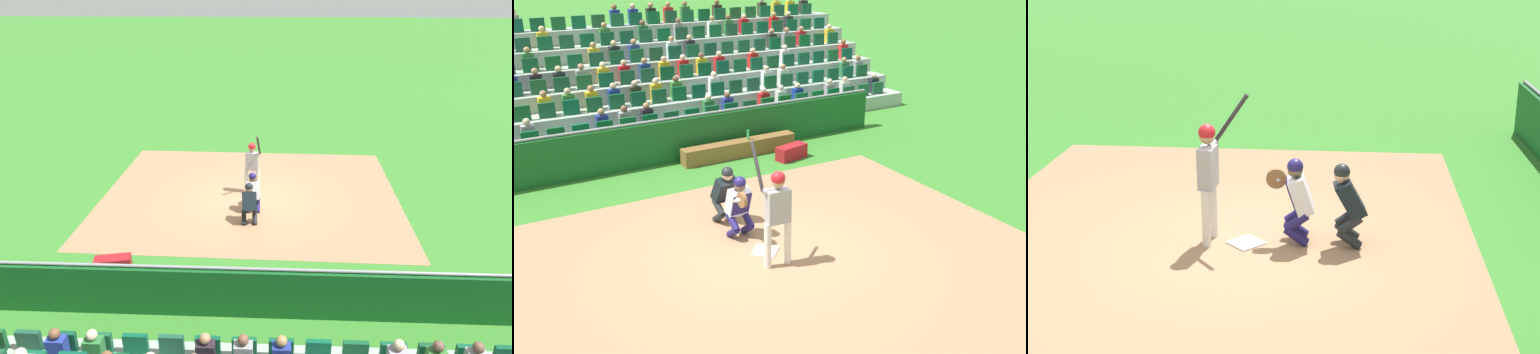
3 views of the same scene
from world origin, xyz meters
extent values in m
plane|color=#347828|center=(0.00, 0.00, 0.00)|extent=(160.00, 160.00, 0.00)
cube|color=#A07453|center=(0.00, 0.50, 0.00)|extent=(9.90, 8.00, 0.01)
cube|color=white|center=(0.00, 0.00, 0.02)|extent=(0.62, 0.62, 0.02)
cylinder|color=silver|center=(-0.14, 0.56, 0.43)|extent=(0.14, 0.14, 0.86)
cylinder|color=silver|center=(0.25, 0.52, 0.43)|extent=(0.14, 0.14, 0.86)
cube|color=#9D969E|center=(0.05, 0.54, 1.16)|extent=(0.44, 0.26, 0.61)
sphere|color=tan|center=(0.05, 0.54, 1.62)|extent=(0.22, 0.22, 0.22)
sphere|color=red|center=(0.05, 0.54, 1.68)|extent=(0.25, 0.25, 0.25)
cylinder|color=#9D969E|center=(0.10, 0.51, 1.45)|extent=(0.46, 0.18, 0.14)
cylinder|color=#9D969E|center=(0.27, 0.49, 1.45)|extent=(0.17, 0.16, 0.13)
cylinder|color=black|center=(0.28, 0.22, 1.84)|extent=(0.14, 0.55, 0.75)
sphere|color=black|center=(0.31, 0.46, 1.48)|extent=(0.06, 0.06, 0.06)
cylinder|color=navy|center=(-0.02, -0.75, 0.15)|extent=(0.16, 0.39, 0.34)
cylinder|color=navy|center=(-0.02, -0.75, 0.37)|extent=(0.16, 0.39, 0.33)
cylinder|color=navy|center=(0.30, -0.73, 0.15)|extent=(0.16, 0.39, 0.34)
cylinder|color=navy|center=(0.30, -0.73, 0.37)|extent=(0.16, 0.39, 0.33)
cube|color=silver|center=(0.14, -0.80, 0.74)|extent=(0.44, 0.42, 0.60)
cube|color=navy|center=(0.13, -0.68, 0.74)|extent=(0.39, 0.21, 0.45)
sphere|color=brown|center=(0.13, -0.72, 1.11)|extent=(0.22, 0.22, 0.22)
cube|color=black|center=(0.13, -0.72, 1.11)|extent=(0.20, 0.11, 0.20)
sphere|color=navy|center=(0.13, -0.72, 1.17)|extent=(0.24, 0.24, 0.24)
cylinder|color=brown|center=(0.24, -0.44, 0.95)|extent=(0.08, 0.30, 0.30)
cylinder|color=silver|center=(0.28, -0.61, 0.88)|extent=(0.17, 0.40, 0.22)
cylinder|color=black|center=(-0.08, -1.52, 0.15)|extent=(0.18, 0.40, 0.34)
cylinder|color=black|center=(-0.08, -1.52, 0.37)|extent=(0.18, 0.39, 0.33)
cylinder|color=black|center=(0.24, -1.49, 0.15)|extent=(0.18, 0.40, 0.34)
cylinder|color=black|center=(0.24, -1.49, 0.37)|extent=(0.18, 0.39, 0.33)
cube|color=black|center=(0.08, -1.52, 0.72)|extent=(0.46, 0.51, 0.60)
cube|color=black|center=(0.07, -1.41, 0.72)|extent=(0.40, 0.30, 0.43)
sphere|color=tan|center=(0.07, -1.39, 1.07)|extent=(0.22, 0.22, 0.22)
cube|color=black|center=(0.07, -1.39, 1.07)|extent=(0.21, 0.15, 0.19)
sphere|color=black|center=(0.07, -1.39, 1.13)|extent=(0.24, 0.24, 0.24)
cube|color=#145220|center=(0.00, -5.50, 0.57)|extent=(13.47, 0.24, 1.13)
cylinder|color=gray|center=(0.00, -5.50, 1.17)|extent=(13.47, 0.07, 0.07)
cube|color=brown|center=(-2.05, -4.95, 0.22)|extent=(3.30, 0.40, 0.44)
cylinder|color=green|center=(-2.30, -4.92, 0.58)|extent=(0.07, 0.07, 0.27)
cube|color=maroon|center=(-3.15, -4.06, 0.19)|extent=(0.93, 0.54, 0.38)
cube|color=#95A69A|center=(0.00, -7.31, 0.23)|extent=(19.27, 0.93, 0.47)
cube|color=#154A2F|center=(-8.74, -7.17, 0.68)|extent=(0.44, 0.10, 0.42)
cube|color=black|center=(-8.74, -7.41, 0.73)|extent=(0.32, 0.22, 0.52)
sphere|color=beige|center=(-8.74, -7.41, 1.09)|extent=(0.19, 0.19, 0.19)
cube|color=#134A2A|center=(-8.09, -7.17, 0.68)|extent=(0.44, 0.10, 0.42)
cube|color=#154632|center=(-7.45, -7.17, 0.68)|extent=(0.44, 0.10, 0.42)
cube|color=silver|center=(-7.45, -7.41, 0.73)|extent=(0.32, 0.22, 0.52)
sphere|color=#D3A88D|center=(-7.45, -7.41, 1.09)|extent=(0.19, 0.19, 0.19)
cube|color=#094628|center=(-6.80, -7.17, 0.68)|extent=(0.44, 0.10, 0.42)
cube|color=gray|center=(-6.80, -7.41, 0.73)|extent=(0.32, 0.22, 0.52)
sphere|color=beige|center=(-6.80, -7.41, 1.09)|extent=(0.19, 0.19, 0.19)
cube|color=#0E5229|center=(-6.15, -7.17, 0.68)|extent=(0.44, 0.10, 0.42)
cube|color=#135132|center=(-5.50, -7.17, 0.68)|extent=(0.44, 0.10, 0.42)
cube|color=navy|center=(-5.50, -7.41, 0.73)|extent=(0.32, 0.22, 0.52)
sphere|color=beige|center=(-5.50, -7.41, 1.09)|extent=(0.19, 0.19, 0.19)
cube|color=#0F4F25|center=(-4.86, -7.17, 0.68)|extent=(0.44, 0.10, 0.42)
cube|color=silver|center=(-4.86, -7.41, 0.73)|extent=(0.32, 0.22, 0.52)
sphere|color=beige|center=(-4.86, -7.41, 1.09)|extent=(0.19, 0.19, 0.19)
cube|color=#124F27|center=(-4.21, -7.17, 0.68)|extent=(0.44, 0.10, 0.42)
cube|color=red|center=(-4.21, -7.41, 0.73)|extent=(0.32, 0.22, 0.52)
sphere|color=beige|center=(-4.21, -7.41, 1.09)|extent=(0.19, 0.19, 0.19)
cube|color=#184931|center=(-3.56, -7.17, 0.68)|extent=(0.44, 0.10, 0.42)
cube|color=#0E462D|center=(-2.91, -7.17, 0.68)|extent=(0.44, 0.10, 0.42)
cube|color=#253796|center=(-2.91, -7.41, 0.73)|extent=(0.32, 0.22, 0.52)
sphere|color=brown|center=(-2.91, -7.41, 1.09)|extent=(0.19, 0.19, 0.19)
cube|color=#155030|center=(-2.27, -7.17, 0.68)|extent=(0.44, 0.10, 0.42)
cube|color=#2A7034|center=(-2.27, -7.41, 0.73)|extent=(0.32, 0.22, 0.52)
sphere|color=beige|center=(-2.27, -7.41, 1.09)|extent=(0.19, 0.19, 0.19)
cube|color=#0A4E33|center=(-1.62, -7.17, 0.68)|extent=(0.44, 0.10, 0.42)
cube|color=#174932|center=(-0.97, -7.17, 0.68)|extent=(0.44, 0.10, 0.42)
cube|color=#0A4E2F|center=(-0.32, -7.17, 0.68)|extent=(0.44, 0.10, 0.42)
cube|color=#271D28|center=(-0.32, -7.41, 0.73)|extent=(0.32, 0.22, 0.52)
sphere|color=#AF7B57|center=(-0.32, -7.41, 1.09)|extent=(0.19, 0.19, 0.19)
cube|color=#11522E|center=(0.32, -7.17, 0.68)|extent=(0.44, 0.10, 0.42)
cube|color=gray|center=(0.32, -7.41, 0.73)|extent=(0.32, 0.22, 0.52)
sphere|color=brown|center=(0.32, -7.41, 1.09)|extent=(0.19, 0.19, 0.19)
cube|color=#0D4B2C|center=(0.97, -7.17, 0.68)|extent=(0.44, 0.10, 0.42)
cube|color=navy|center=(0.97, -7.41, 0.73)|extent=(0.32, 0.22, 0.52)
sphere|color=#AA7D4F|center=(0.97, -7.41, 1.09)|extent=(0.19, 0.19, 0.19)
cube|color=#0A5234|center=(1.62, -7.17, 0.68)|extent=(0.44, 0.10, 0.42)
cube|color=#104C28|center=(2.27, -7.17, 0.68)|extent=(0.44, 0.10, 0.42)
cube|color=#0F5131|center=(2.91, -7.17, 0.68)|extent=(0.44, 0.10, 0.42)
cube|color=gray|center=(2.91, -7.41, 0.73)|extent=(0.32, 0.22, 0.52)
sphere|color=beige|center=(2.91, -7.41, 1.09)|extent=(0.19, 0.19, 0.19)
cube|color=#95A69A|center=(0.00, -8.24, 0.47)|extent=(19.27, 0.93, 0.94)
cube|color=#104628|center=(-8.74, -8.10, 1.15)|extent=(0.44, 0.10, 0.42)
cube|color=gray|center=(-8.74, -8.34, 1.20)|extent=(0.32, 0.22, 0.52)
sphere|color=brown|center=(-8.74, -8.34, 1.56)|extent=(0.19, 0.19, 0.19)
cube|color=#0A462F|center=(-8.09, -8.10, 1.15)|extent=(0.44, 0.10, 0.42)
cube|color=#2B6E40|center=(-8.09, -8.34, 1.20)|extent=(0.32, 0.22, 0.52)
sphere|color=#A87A4D|center=(-8.09, -8.34, 1.56)|extent=(0.19, 0.19, 0.19)
cube|color=#0E472B|center=(-7.45, -8.10, 1.15)|extent=(0.44, 0.10, 0.42)
cube|color=#0A4E31|center=(-6.80, -8.10, 1.15)|extent=(0.44, 0.10, 0.42)
cube|color=#104A31|center=(-6.15, -8.10, 1.15)|extent=(0.44, 0.10, 0.42)
cube|color=#164C2D|center=(-5.50, -8.10, 1.15)|extent=(0.44, 0.10, 0.42)
cube|color=silver|center=(-5.50, -8.34, 1.20)|extent=(0.32, 0.22, 0.52)
sphere|color=#A77357|center=(-5.50, -8.34, 1.56)|extent=(0.19, 0.19, 0.19)
cube|color=#104D26|center=(-4.86, -8.10, 1.15)|extent=(0.44, 0.10, 0.42)
cube|color=white|center=(-4.86, -8.34, 1.20)|extent=(0.32, 0.22, 0.52)
sphere|color=tan|center=(-4.86, -8.34, 1.56)|extent=(0.19, 0.19, 0.19)
cube|color=#174833|center=(-4.21, -8.10, 1.15)|extent=(0.44, 0.10, 0.42)
cube|color=#14482B|center=(-3.56, -8.10, 1.15)|extent=(0.44, 0.10, 0.42)
cube|color=#0D5132|center=(-2.91, -8.10, 1.15)|extent=(0.44, 0.10, 0.42)
cube|color=white|center=(-2.91, -8.34, 1.20)|extent=(0.32, 0.22, 0.52)
sphere|color=beige|center=(-2.91, -8.34, 1.56)|extent=(0.19, 0.19, 0.19)
cube|color=#0A4831|center=(-2.27, -8.10, 1.15)|extent=(0.44, 0.10, 0.42)
cube|color=#0A5129|center=(-1.62, -8.10, 1.15)|extent=(0.44, 0.10, 0.42)
cube|color=#377B33|center=(-1.62, -8.34, 1.20)|extent=(0.32, 0.22, 0.52)
sphere|color=brown|center=(-1.62, -8.34, 1.56)|extent=(0.19, 0.19, 0.19)
cube|color=#15502D|center=(-0.97, -8.10, 1.15)|extent=(0.44, 0.10, 0.42)
cube|color=gold|center=(-0.97, -8.34, 1.20)|extent=(0.32, 0.22, 0.52)
sphere|color=beige|center=(-0.97, -8.34, 1.56)|extent=(0.19, 0.19, 0.19)
cube|color=#0E4B2E|center=(-0.32, -8.10, 1.15)|extent=(0.44, 0.10, 0.42)
cube|color=#272B1C|center=(-0.32, -8.34, 1.20)|extent=(0.32, 0.22, 0.52)
sphere|color=#D4A68A|center=(-0.32, -8.34, 1.56)|extent=(0.19, 0.19, 0.19)
cube|color=#104E2B|center=(0.32, -8.10, 1.15)|extent=(0.44, 0.10, 0.42)
cube|color=navy|center=(0.32, -8.34, 1.20)|extent=(0.32, 0.22, 0.52)
sphere|color=tan|center=(0.32, -8.34, 1.56)|extent=(0.19, 0.19, 0.19)
cube|color=#134E2A|center=(0.97, -8.10, 1.15)|extent=(0.44, 0.10, 0.42)
cube|color=gold|center=(0.97, -8.34, 1.20)|extent=(0.32, 0.22, 0.52)
sphere|color=#A7724E|center=(0.97, -8.34, 1.56)|extent=(0.19, 0.19, 0.19)
cube|color=#0B5233|center=(1.62, -8.10, 1.15)|extent=(0.44, 0.10, 0.42)
cube|color=#357730|center=(1.62, -8.34, 1.20)|extent=(0.32, 0.22, 0.52)
sphere|color=tan|center=(1.62, -8.34, 1.56)|extent=(0.19, 0.19, 0.19)
cube|color=#164D2F|center=(2.27, -8.10, 1.15)|extent=(0.44, 0.10, 0.42)
cube|color=gold|center=(2.27, -8.34, 1.20)|extent=(0.32, 0.22, 0.52)
sphere|color=#AD735A|center=(2.27, -8.34, 1.56)|extent=(0.19, 0.19, 0.19)
cube|color=#114F25|center=(2.91, -8.10, 1.15)|extent=(0.44, 0.10, 0.42)
cube|color=#95A69A|center=(0.00, -9.17, 0.70)|extent=(19.27, 0.93, 1.40)
cube|color=#0B4432|center=(-8.74, -9.03, 1.61)|extent=(0.44, 0.10, 0.42)
cube|color=red|center=(-8.74, -9.27, 1.66)|extent=(0.32, 0.22, 0.52)
sphere|color=brown|center=(-8.74, -9.27, 2.02)|extent=(0.19, 0.19, 0.19)
cube|color=#13532C|center=(-8.09, -9.03, 1.61)|extent=(0.44, 0.10, 0.42)
cube|color=#0D4731|center=(-7.45, -9.03, 1.61)|extent=(0.44, 0.10, 0.42)
cube|color=#114C32|center=(-6.80, -9.03, 1.61)|extent=(0.44, 0.10, 0.42)
cube|color=#0F4431|center=(-6.15, -9.03, 1.61)|extent=(0.44, 0.10, 0.42)
cube|color=silver|center=(-6.15, -9.27, 1.66)|extent=(0.32, 0.22, 0.52)
sphere|color=beige|center=(-6.15, -9.27, 2.02)|extent=(0.19, 0.19, 0.19)
cube|color=#144A2B|center=(-5.50, -9.03, 1.61)|extent=(0.44, 0.10, 0.42)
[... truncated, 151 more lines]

